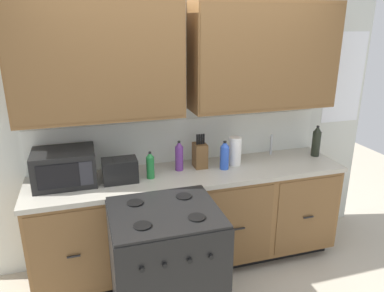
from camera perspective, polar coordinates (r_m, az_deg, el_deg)
name	(u,v)px	position (r m, az deg, el deg)	size (l,w,h in m)	color
ground_plane	(201,282)	(3.43, 1.36, -20.39)	(8.00, 8.00, 0.00)	#B2A893
wall_unit	(185,88)	(3.18, -1.17, 9.04)	(3.91, 0.40, 2.38)	silver
counter_run	(191,218)	(3.40, -0.11, -11.09)	(2.74, 0.64, 0.92)	black
stove_range	(166,268)	(2.81, -4.03, -18.38)	(0.76, 0.68, 0.95)	black
microwave	(65,167)	(3.10, -19.20, -3.13)	(0.48, 0.37, 0.28)	black
toaster	(120,170)	(3.04, -11.12, -3.74)	(0.28, 0.18, 0.19)	black
knife_block	(200,155)	(3.27, 1.24, -1.39)	(0.11, 0.14, 0.31)	brown
sink_faucet	(271,145)	(3.67, 12.18, 0.22)	(0.02, 0.02, 0.20)	#B2B5BA
paper_towel_roll	(235,151)	(3.34, 6.67, -0.78)	(0.12, 0.12, 0.26)	white
bottle_violet	(179,156)	(3.20, -2.01, -1.56)	(0.07, 0.07, 0.27)	#663384
bottle_green	(150,165)	(3.06, -6.50, -3.00)	(0.07, 0.07, 0.23)	#237A38
bottle_dark	(316,141)	(3.73, 18.75, 0.70)	(0.08, 0.08, 0.30)	black
bottle_blue	(225,155)	(3.24, 5.08, -1.46)	(0.08, 0.08, 0.26)	blue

